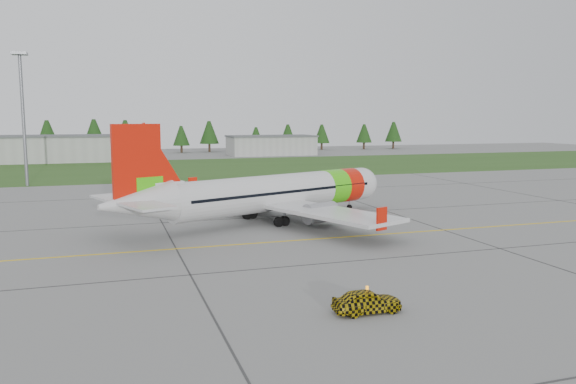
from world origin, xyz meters
name	(u,v)px	position (x,y,z in m)	size (l,w,h in m)	color
ground	(389,258)	(0.00, 0.00, 0.00)	(320.00, 320.00, 0.00)	gray
aircraft	(273,193)	(-4.06, 17.40, 2.89)	(31.63, 30.05, 10.03)	silver
follow_me_car	(367,278)	(-6.91, -10.35, 1.90)	(1.53, 1.30, 3.81)	gold
grass_strip	(206,168)	(0.00, 82.00, 0.01)	(320.00, 50.00, 0.03)	#30561E
taxi_guideline	(346,237)	(0.00, 8.00, 0.01)	(120.00, 0.25, 0.02)	gold
hangar_west	(64,149)	(-30.00, 110.00, 3.00)	(32.00, 14.00, 6.00)	#A8A8A3
hangar_east	(271,146)	(25.00, 118.00, 2.60)	(24.00, 12.00, 5.20)	#A8A8A3
floodlight_mast	(24,121)	(-32.00, 58.00, 10.00)	(0.50, 0.50, 20.00)	slate
treeline	(175,136)	(0.00, 138.00, 5.00)	(160.00, 8.00, 10.00)	#1C3F14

